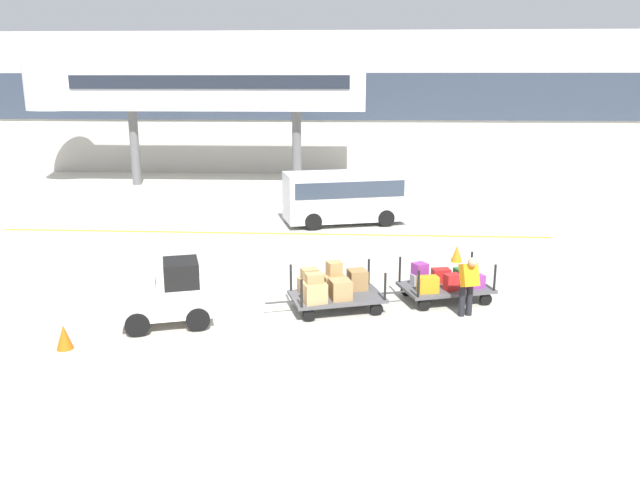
{
  "coord_description": "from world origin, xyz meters",
  "views": [
    {
      "loc": [
        1.88,
        -14.66,
        5.7
      ],
      "look_at": [
        0.98,
        1.95,
        1.48
      ],
      "focal_mm": 35.48,
      "sensor_mm": 36.0,
      "label": 1
    }
  ],
  "objects_px": {
    "safety_cone_far": "(457,254)",
    "baggage_cart_lead": "(332,288)",
    "shuttle_van": "(345,194)",
    "baggage_tug": "(168,295)",
    "safety_cone_near": "(64,337)",
    "baggage_handler": "(468,283)",
    "baggage_cart_middle": "(445,283)"
  },
  "relations": [
    {
      "from": "safety_cone_far",
      "to": "baggage_cart_lead",
      "type": "bearing_deg",
      "value": -129.79
    },
    {
      "from": "safety_cone_far",
      "to": "shuttle_van",
      "type": "bearing_deg",
      "value": 124.43
    },
    {
      "from": "baggage_tug",
      "to": "safety_cone_near",
      "type": "height_order",
      "value": "baggage_tug"
    },
    {
      "from": "shuttle_van",
      "to": "safety_cone_near",
      "type": "height_order",
      "value": "shuttle_van"
    },
    {
      "from": "baggage_cart_lead",
      "to": "baggage_handler",
      "type": "bearing_deg",
      "value": -4.66
    },
    {
      "from": "safety_cone_far",
      "to": "baggage_cart_middle",
      "type": "bearing_deg",
      "value": -103.52
    },
    {
      "from": "shuttle_van",
      "to": "safety_cone_near",
      "type": "distance_m",
      "value": 14.12
    },
    {
      "from": "baggage_cart_lead",
      "to": "safety_cone_near",
      "type": "bearing_deg",
      "value": -154.59
    },
    {
      "from": "safety_cone_near",
      "to": "safety_cone_far",
      "type": "distance_m",
      "value": 12.1
    },
    {
      "from": "baggage_cart_middle",
      "to": "shuttle_van",
      "type": "height_order",
      "value": "shuttle_van"
    },
    {
      "from": "shuttle_van",
      "to": "safety_cone_far",
      "type": "relative_size",
      "value": 9.33
    },
    {
      "from": "baggage_cart_lead",
      "to": "baggage_cart_middle",
      "type": "distance_m",
      "value": 3.1
    },
    {
      "from": "baggage_handler",
      "to": "baggage_cart_middle",
      "type": "bearing_deg",
      "value": 108.4
    },
    {
      "from": "shuttle_van",
      "to": "safety_cone_near",
      "type": "relative_size",
      "value": 9.33
    },
    {
      "from": "baggage_cart_middle",
      "to": "baggage_handler",
      "type": "height_order",
      "value": "baggage_handler"
    },
    {
      "from": "baggage_tug",
      "to": "baggage_cart_middle",
      "type": "bearing_deg",
      "value": 17.3
    },
    {
      "from": "shuttle_van",
      "to": "baggage_handler",
      "type": "bearing_deg",
      "value": -72.75
    },
    {
      "from": "baggage_cart_lead",
      "to": "shuttle_van",
      "type": "xyz_separation_m",
      "value": [
        0.14,
        10.07,
        0.65
      ]
    },
    {
      "from": "baggage_tug",
      "to": "shuttle_van",
      "type": "xyz_separation_m",
      "value": [
        4.0,
        11.3,
        0.48
      ]
    },
    {
      "from": "baggage_cart_lead",
      "to": "safety_cone_near",
      "type": "distance_m",
      "value": 6.36
    },
    {
      "from": "baggage_tug",
      "to": "baggage_handler",
      "type": "distance_m",
      "value": 7.27
    },
    {
      "from": "baggage_tug",
      "to": "safety_cone_far",
      "type": "relative_size",
      "value": 4.24
    },
    {
      "from": "safety_cone_near",
      "to": "safety_cone_far",
      "type": "bearing_deg",
      "value": 37.49
    },
    {
      "from": "baggage_cart_middle",
      "to": "baggage_handler",
      "type": "relative_size",
      "value": 1.97
    },
    {
      "from": "baggage_handler",
      "to": "safety_cone_near",
      "type": "distance_m",
      "value": 9.44
    },
    {
      "from": "baggage_tug",
      "to": "safety_cone_near",
      "type": "bearing_deg",
      "value": -141.46
    },
    {
      "from": "baggage_cart_middle",
      "to": "baggage_tug",
      "type": "bearing_deg",
      "value": -162.7
    },
    {
      "from": "shuttle_van",
      "to": "safety_cone_far",
      "type": "xyz_separation_m",
      "value": [
        3.72,
        -5.43,
        -0.96
      ]
    },
    {
      "from": "baggage_cart_middle",
      "to": "safety_cone_far",
      "type": "height_order",
      "value": "baggage_cart_middle"
    },
    {
      "from": "baggage_cart_middle",
      "to": "shuttle_van",
      "type": "relative_size",
      "value": 0.6
    },
    {
      "from": "safety_cone_near",
      "to": "safety_cone_far",
      "type": "xyz_separation_m",
      "value": [
        9.6,
        7.37,
        0.0
      ]
    },
    {
      "from": "baggage_handler",
      "to": "safety_cone_far",
      "type": "distance_m",
      "value": 4.98
    }
  ]
}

